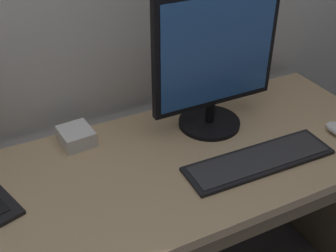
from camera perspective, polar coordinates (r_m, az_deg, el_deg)
desk at (r=1.45m, az=-5.40°, el=-12.44°), size 1.88×0.63×0.73m
external_monitor at (r=1.43m, az=6.17°, el=8.49°), size 0.44×0.22×0.49m
wired_keyboard at (r=1.41m, az=11.79°, el=-4.38°), size 0.49×0.15×0.01m
external_drive_box at (r=1.48m, az=-11.85°, el=-1.30°), size 0.11×0.12×0.05m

